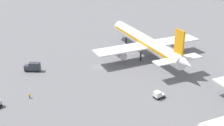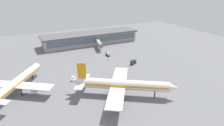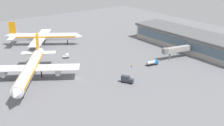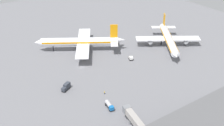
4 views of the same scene
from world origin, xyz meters
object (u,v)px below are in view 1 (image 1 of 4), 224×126
(catering_truck, at_px, (33,67))
(baggage_tug, at_px, (158,95))
(airplane_at_gate, at_px, (146,42))
(ground_crew_worker, at_px, (30,96))
(safety_cone_near_gate, at_px, (61,17))

(catering_truck, xyz_separation_m, baggage_tug, (45.39, 6.37, -0.54))
(airplane_at_gate, distance_m, ground_crew_worker, 50.21)
(catering_truck, bearing_deg, ground_crew_worker, 103.67)
(airplane_at_gate, distance_m, catering_truck, 43.96)
(catering_truck, height_order, safety_cone_near_gate, catering_truck)
(ground_crew_worker, bearing_deg, safety_cone_near_gate, 150.18)
(airplane_at_gate, relative_size, catering_truck, 8.35)
(airplane_at_gate, xyz_separation_m, safety_cone_near_gate, (-68.35, 27.43, -5.81))
(safety_cone_near_gate, bearing_deg, ground_crew_worker, -54.59)
(baggage_tug, bearing_deg, catering_truck, -57.22)
(catering_truck, distance_m, ground_crew_worker, 19.10)
(airplane_at_gate, height_order, ground_crew_worker, airplane_at_gate)
(airplane_at_gate, relative_size, safety_cone_near_gate, 80.90)
(airplane_at_gate, distance_m, baggage_tug, 32.75)
(safety_cone_near_gate, bearing_deg, airplane_at_gate, -21.87)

